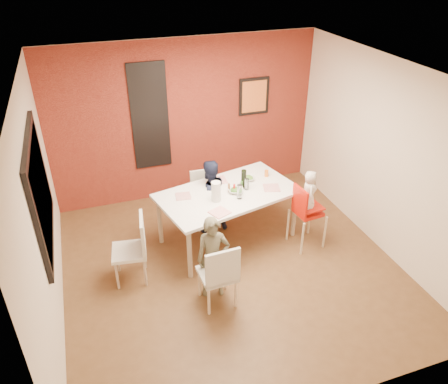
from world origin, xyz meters
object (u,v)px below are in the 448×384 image
object	(u,v)px
chair_far	(205,195)
high_chair	(306,210)
chair_near	(220,273)
child_near	(213,258)
dining_table	(228,197)
child_far	(209,197)
chair_left	(135,246)
paper_towel_roll	(216,192)
wine_bottle	(244,179)
toddler	(309,192)

from	to	relation	value
chair_far	high_chair	bearing A→B (deg)	-39.54
chair_near	child_near	distance (m)	0.25
dining_table	child_far	world-z (taller)	child_far
child_near	chair_left	bearing A→B (deg)	155.26
paper_towel_roll	dining_table	bearing A→B (deg)	34.58
dining_table	child_near	xyz separation A→B (m)	(-0.57, -1.04, -0.18)
high_chair	wine_bottle	distance (m)	1.00
dining_table	chair_left	world-z (taller)	chair_left
chair_far	high_chair	distance (m)	1.60
high_chair	child_far	world-z (taller)	child_far
toddler	paper_towel_roll	world-z (taller)	toddler
dining_table	high_chair	distance (m)	1.14
chair_near	chair_far	size ratio (longest dim) A/B	1.05
chair_far	paper_towel_roll	bearing A→B (deg)	-91.93
chair_left	child_far	world-z (taller)	child_far
chair_far	child_near	distance (m)	1.65
chair_left	child_near	world-z (taller)	child_near
dining_table	chair_far	size ratio (longest dim) A/B	2.45
wine_bottle	chair_near	bearing A→B (deg)	-121.49
child_near	toddler	size ratio (longest dim) A/B	1.79
dining_table	toddler	distance (m)	1.16
chair_left	toddler	world-z (taller)	toddler
high_chair	toddler	distance (m)	0.31
chair_far	high_chair	size ratio (longest dim) A/B	0.89
chair_left	wine_bottle	bearing A→B (deg)	114.32
child_far	paper_towel_roll	distance (m)	0.61
paper_towel_roll	chair_far	bearing A→B (deg)	85.99
child_far	wine_bottle	world-z (taller)	child_far
child_near	chair_far	bearing A→B (deg)	86.98
dining_table	toddler	world-z (taller)	toddler
chair_near	toddler	distance (m)	1.83
chair_left	toddler	bearing A→B (deg)	96.89
child_near	toddler	bearing A→B (deg)	29.39
toddler	dining_table	bearing A→B (deg)	82.87
child_far	toddler	distance (m)	1.50
chair_far	toddler	distance (m)	1.67
child_near	wine_bottle	distance (m)	1.43
paper_towel_roll	child_far	bearing A→B (deg)	84.36
chair_near	chair_far	xyz separation A→B (m)	(0.38, 1.85, -0.02)
high_chair	child_near	distance (m)	1.67
dining_table	wine_bottle	xyz separation A→B (m)	(0.26, 0.06, 0.21)
chair_left	paper_towel_roll	xyz separation A→B (m)	(1.20, 0.27, 0.44)
high_chair	chair_near	bearing A→B (deg)	110.69
dining_table	chair_near	xyz separation A→B (m)	(-0.56, -1.29, -0.23)
wine_bottle	chair_far	bearing A→B (deg)	131.20
paper_towel_roll	chair_left	bearing A→B (deg)	-167.36
chair_left	paper_towel_roll	world-z (taller)	paper_towel_roll
dining_table	paper_towel_roll	world-z (taller)	paper_towel_roll
dining_table	child_far	bearing A→B (deg)	119.69
high_chair	wine_bottle	world-z (taller)	wine_bottle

